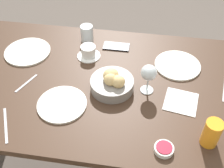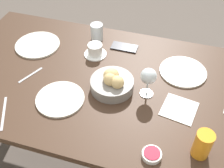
{
  "view_description": "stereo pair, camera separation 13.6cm",
  "coord_description": "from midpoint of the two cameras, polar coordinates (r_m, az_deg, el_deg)",
  "views": [
    {
      "loc": [
        -0.23,
        1.0,
        1.7
      ],
      "look_at": [
        -0.09,
        0.04,
        0.74
      ],
      "focal_mm": 45.0,
      "sensor_mm": 36.0,
      "label": 1
    },
    {
      "loc": [
        -0.37,
        0.97,
        1.7
      ],
      "look_at": [
        -0.09,
        0.04,
        0.74
      ],
      "focal_mm": 45.0,
      "sensor_mm": 36.0,
      "label": 2
    }
  ],
  "objects": [
    {
      "name": "fork_silver",
      "position": [
        1.35,
        -18.48,
        -5.78
      ],
      "size": [
        0.1,
        0.18,
        0.0
      ],
      "color": "#B7B7BC",
      "rests_on": "dining_table"
    },
    {
      "name": "juice_glass",
      "position": [
        1.18,
        21.19,
        -11.58
      ],
      "size": [
        0.07,
        0.07,
        0.13
      ],
      "color": "orange",
      "rests_on": "dining_table"
    },
    {
      "name": "plate_near_left",
      "position": [
        1.53,
        16.73,
        2.32
      ],
      "size": [
        0.24,
        0.24,
        0.01
      ],
      "color": "silver",
      "rests_on": "dining_table"
    },
    {
      "name": "bread_basket",
      "position": [
        1.35,
        2.89,
        0.25
      ],
      "size": [
        0.21,
        0.21,
        0.11
      ],
      "color": "gray",
      "rests_on": "dining_table"
    },
    {
      "name": "plate_far_center",
      "position": [
        1.34,
        -7.65,
        -3.15
      ],
      "size": [
        0.23,
        0.23,
        0.01
      ],
      "color": "silver",
      "rests_on": "dining_table"
    },
    {
      "name": "coffee_cup",
      "position": [
        1.56,
        -0.94,
        6.77
      ],
      "size": [
        0.13,
        0.13,
        0.07
      ],
      "color": "white",
      "rests_on": "dining_table"
    },
    {
      "name": "ground_plane",
      "position": [
        1.99,
        -0.05,
        -14.12
      ],
      "size": [
        10.0,
        10.0,
        0.0
      ],
      "primitive_type": "plane",
      "color": "#564C44"
    },
    {
      "name": "spoon_coffee",
      "position": [
        1.49,
        -13.73,
        1.65
      ],
      "size": [
        0.07,
        0.14,
        0.0
      ],
      "color": "#B7B7BC",
      "rests_on": "dining_table"
    },
    {
      "name": "wine_glass",
      "position": [
        1.3,
        10.42,
        1.26
      ],
      "size": [
        0.08,
        0.08,
        0.16
      ],
      "color": "silver",
      "rests_on": "dining_table"
    },
    {
      "name": "plate_near_right",
      "position": [
        1.69,
        -12.65,
        7.69
      ],
      "size": [
        0.26,
        0.26,
        0.01
      ],
      "color": "silver",
      "rests_on": "dining_table"
    },
    {
      "name": "water_tumbler",
      "position": [
        1.67,
        -0.74,
        10.42
      ],
      "size": [
        0.07,
        0.07,
        0.1
      ],
      "color": "silver",
      "rests_on": "dining_table"
    },
    {
      "name": "jam_bowl_berry",
      "position": [
        1.16,
        11.52,
        -14.06
      ],
      "size": [
        0.08,
        0.08,
        0.03
      ],
      "color": "white",
      "rests_on": "dining_table"
    },
    {
      "name": "dining_table",
      "position": [
        1.49,
        -0.06,
        -1.44
      ],
      "size": [
        1.6,
        0.92,
        0.71
      ],
      "color": "#3D281C",
      "rests_on": "ground_plane"
    },
    {
      "name": "cell_phone",
      "position": [
        1.64,
        4.94,
        7.37
      ],
      "size": [
        0.15,
        0.07,
        0.01
      ],
      "color": "black",
      "rests_on": "dining_table"
    },
    {
      "name": "napkin",
      "position": [
        1.35,
        16.35,
        -5.03
      ],
      "size": [
        0.17,
        0.17,
        0.0
      ],
      "color": "white",
      "rests_on": "dining_table"
    }
  ]
}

